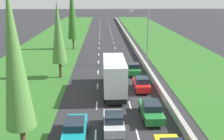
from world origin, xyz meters
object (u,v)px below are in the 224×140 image
(green_hatchback_right_lane, at_px, (133,69))
(poplar_tree_nearest, at_px, (14,60))
(green_sedan_right_lane, at_px, (151,110))
(poplar_tree_second, at_px, (58,33))
(poplar_tree_third, at_px, (72,10))
(silver_hatchback_centre_lane, at_px, (114,122))
(white_box_truck_centre_lane, at_px, (114,74))
(street_light_mast, at_px, (146,33))
(teal_sedan_left_lane, at_px, (75,129))
(red_hatchback_right_lane, at_px, (141,84))

(green_hatchback_right_lane, xyz_separation_m, poplar_tree_nearest, (-10.32, -18.88, 6.24))
(green_sedan_right_lane, relative_size, poplar_tree_second, 0.43)
(green_sedan_right_lane, distance_m, poplar_tree_third, 35.05)
(silver_hatchback_centre_lane, distance_m, white_box_truck_centre_lane, 9.30)
(green_hatchback_right_lane, bearing_deg, street_light_mast, 64.96)
(silver_hatchback_centre_lane, bearing_deg, green_hatchback_right_lane, 77.27)
(white_box_truck_centre_lane, bearing_deg, poplar_tree_second, 141.25)
(green_sedan_right_lane, relative_size, white_box_truck_centre_lane, 0.48)
(green_sedan_right_lane, xyz_separation_m, poplar_tree_second, (-10.37, 12.77, 5.50))
(teal_sedan_left_lane, xyz_separation_m, white_box_truck_centre_lane, (3.62, 10.21, 1.37))
(poplar_tree_nearest, bearing_deg, green_sedan_right_lane, 26.26)
(teal_sedan_left_lane, height_order, poplar_tree_nearest, poplar_tree_nearest)
(street_light_mast, bearing_deg, white_box_truck_centre_lane, -114.95)
(red_hatchback_right_lane, distance_m, poplar_tree_nearest, 17.40)
(green_hatchback_right_lane, relative_size, poplar_tree_third, 0.28)
(teal_sedan_left_lane, distance_m, green_hatchback_right_lane, 18.31)
(poplar_tree_nearest, height_order, poplar_tree_second, poplar_tree_nearest)
(red_hatchback_right_lane, xyz_separation_m, white_box_truck_centre_lane, (-3.34, -0.30, 1.35))
(green_sedan_right_lane, relative_size, street_light_mast, 0.50)
(teal_sedan_left_lane, relative_size, silver_hatchback_centre_lane, 1.15)
(green_hatchback_right_lane, height_order, white_box_truck_centre_lane, white_box_truck_centre_lane)
(red_hatchback_right_lane, height_order, poplar_tree_nearest, poplar_tree_nearest)
(green_sedan_right_lane, relative_size, poplar_tree_nearest, 0.37)
(green_sedan_right_lane, bearing_deg, teal_sedan_left_lane, -154.56)
(green_sedan_right_lane, xyz_separation_m, red_hatchback_right_lane, (0.18, 7.29, 0.02))
(white_box_truck_centre_lane, xyz_separation_m, poplar_tree_nearest, (-7.17, -12.08, 4.89))
(teal_sedan_left_lane, bearing_deg, green_hatchback_right_lane, 68.29)
(green_hatchback_right_lane, bearing_deg, poplar_tree_nearest, -118.66)
(teal_sedan_left_lane, distance_m, poplar_tree_second, 17.29)
(teal_sedan_left_lane, bearing_deg, poplar_tree_nearest, -152.20)
(green_hatchback_right_lane, distance_m, poplar_tree_third, 22.79)
(white_box_truck_centre_lane, distance_m, poplar_tree_third, 27.32)
(silver_hatchback_centre_lane, xyz_separation_m, white_box_truck_centre_lane, (0.46, 9.19, 1.35))
(poplar_tree_nearest, bearing_deg, poplar_tree_second, 90.13)
(silver_hatchback_centre_lane, height_order, poplar_tree_nearest, poplar_tree_nearest)
(poplar_tree_second, distance_m, poplar_tree_third, 19.90)
(green_sedan_right_lane, distance_m, poplar_tree_nearest, 13.11)
(teal_sedan_left_lane, relative_size, green_hatchback_right_lane, 1.15)
(street_light_mast, bearing_deg, green_sedan_right_lane, -97.57)
(silver_hatchback_centre_lane, bearing_deg, red_hatchback_right_lane, 68.18)
(poplar_tree_third, bearing_deg, green_sedan_right_lane, -71.96)
(green_sedan_right_lane, bearing_deg, poplar_tree_second, 129.09)
(poplar_tree_third, distance_m, street_light_mast, 18.94)
(red_hatchback_right_lane, height_order, poplar_tree_second, poplar_tree_second)
(teal_sedan_left_lane, bearing_deg, red_hatchback_right_lane, 56.49)
(silver_hatchback_centre_lane, bearing_deg, street_light_mast, 73.95)
(red_hatchback_right_lane, height_order, street_light_mast, street_light_mast)
(silver_hatchback_centre_lane, bearing_deg, poplar_tree_nearest, -156.70)
(green_sedan_right_lane, xyz_separation_m, poplar_tree_third, (-10.61, 32.59, 7.33))
(green_hatchback_right_lane, height_order, poplar_tree_third, poplar_tree_third)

